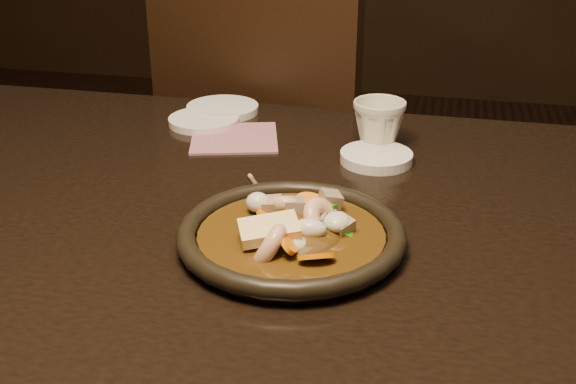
% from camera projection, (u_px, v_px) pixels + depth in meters
% --- Properties ---
extents(table, '(1.60, 0.90, 0.75)m').
position_uv_depth(table, '(280.00, 273.00, 0.93)').
color(table, black).
rests_on(table, floor).
extents(chair, '(0.56, 0.56, 0.98)m').
position_uv_depth(chair, '(283.00, 172.00, 1.58)').
color(chair, black).
rests_on(chair, floor).
extents(plate, '(0.27, 0.27, 0.03)m').
position_uv_depth(plate, '(291.00, 236.00, 0.84)').
color(plate, black).
rests_on(plate, table).
extents(stirfry, '(0.14, 0.18, 0.06)m').
position_uv_depth(stirfry, '(292.00, 230.00, 0.84)').
color(stirfry, '#3C250A').
rests_on(stirfry, plate).
extents(soy_dish, '(0.11, 0.11, 0.02)m').
position_uv_depth(soy_dish, '(376.00, 157.00, 1.07)').
color(soy_dish, white).
rests_on(soy_dish, table).
extents(saucer_left, '(0.12, 0.12, 0.01)m').
position_uv_depth(saucer_left, '(204.00, 121.00, 1.22)').
color(saucer_left, white).
rests_on(saucer_left, table).
extents(saucer_right, '(0.13, 0.13, 0.01)m').
position_uv_depth(saucer_right, '(223.00, 109.00, 1.28)').
color(saucer_right, white).
rests_on(saucer_right, table).
extents(tea_cup, '(0.10, 0.09, 0.08)m').
position_uv_depth(tea_cup, '(379.00, 123.00, 1.11)').
color(tea_cup, beige).
rests_on(tea_cup, table).
extents(chopsticks, '(0.12, 0.19, 0.01)m').
position_uv_depth(chopsticks, '(272.00, 209.00, 0.92)').
color(chopsticks, tan).
rests_on(chopsticks, table).
extents(napkin, '(0.17, 0.17, 0.00)m').
position_uv_depth(napkin, '(234.00, 138.00, 1.16)').
color(napkin, '#9A5F6B').
rests_on(napkin, table).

